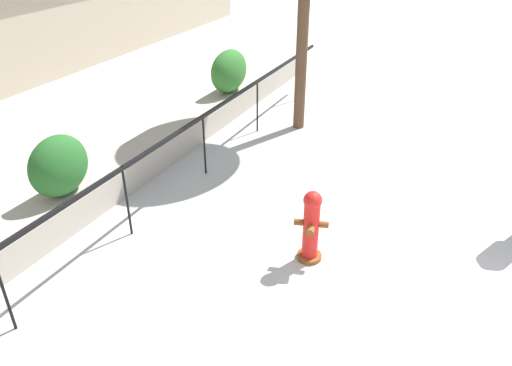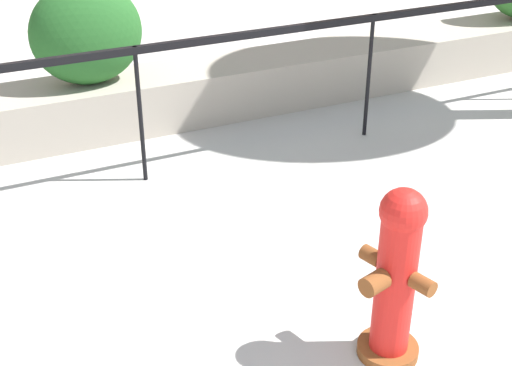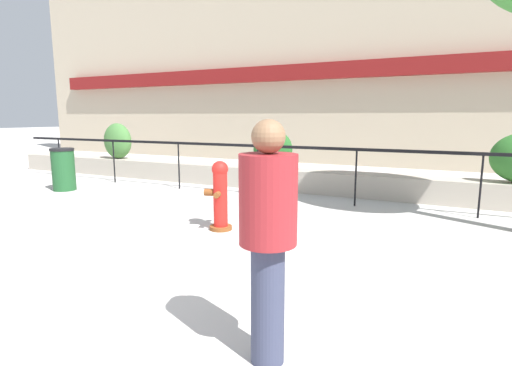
# 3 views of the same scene
# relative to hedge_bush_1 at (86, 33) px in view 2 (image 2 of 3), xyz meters

# --- Properties ---
(planter_wall_low) EXTENTS (18.00, 0.70, 0.50)m
(planter_wall_low) POSITION_rel_hedge_bush_1_xyz_m (0.14, 0.00, -0.72)
(planter_wall_low) COLOR #ADA393
(planter_wall_low) RESTS_ON ground
(fence_railing_segment) EXTENTS (15.00, 0.05, 1.15)m
(fence_railing_segment) POSITION_rel_hedge_bush_1_xyz_m (0.14, -1.10, 0.05)
(fence_railing_segment) COLOR black
(fence_railing_segment) RESTS_ON ground
(hedge_bush_1) EXTENTS (1.01, 0.63, 0.94)m
(hedge_bush_1) POSITION_rel_hedge_bush_1_xyz_m (0.00, 0.00, 0.00)
(hedge_bush_1) COLOR #235B23
(hedge_bush_1) RESTS_ON planter_wall_low
(fire_hydrant) EXTENTS (0.47, 0.48, 1.08)m
(fire_hydrant) POSITION_rel_hedge_bush_1_xyz_m (0.78, -3.72, -0.42)
(fire_hydrant) COLOR brown
(fire_hydrant) RESTS_ON ground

